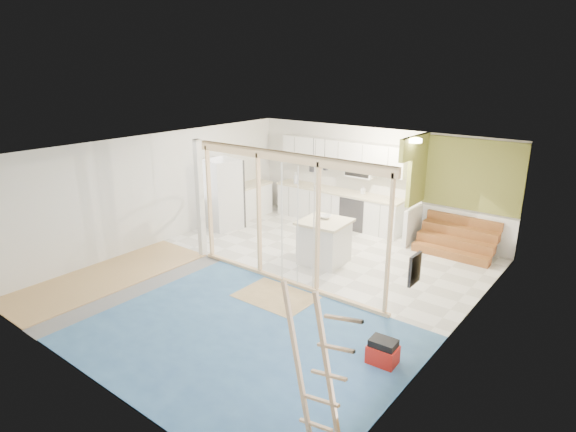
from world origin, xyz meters
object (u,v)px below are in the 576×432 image
Objects in this scene: fridge at (223,194)px; island at (324,242)px; toolbox at (383,352)px; ladder at (317,371)px.

fridge reaches higher than island.
fridge is 6.71m from toolbox.
island is 2.47× the size of toolbox.
fridge is 4.26× the size of toolbox.
ladder is at bearing -89.46° from toolbox.
island is at bearing 124.77° from ladder.
fridge is at bearing 151.79° from toolbox.
ladder is at bearing -25.62° from fridge.
fridge is 1.72× the size of island.
island is 0.56× the size of ladder.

